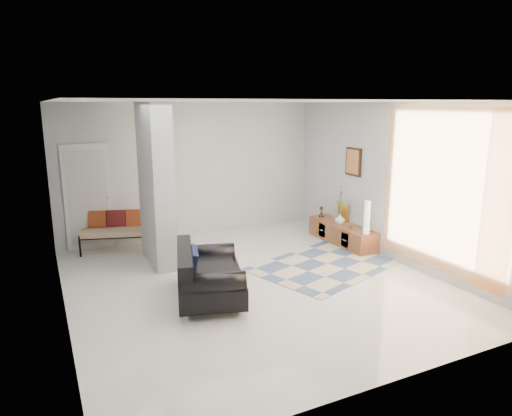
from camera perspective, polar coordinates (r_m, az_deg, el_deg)
name	(u,v)px	position (r m, az deg, el deg)	size (l,w,h in m)	color
floor	(254,283)	(7.31, -0.31, -9.31)	(6.00, 6.00, 0.00)	white
ceiling	(253,101)	(6.77, -0.34, 13.19)	(6.00, 6.00, 0.00)	white
wall_back	(192,171)	(9.66, -8.04, 4.65)	(6.00, 6.00, 0.00)	silver
wall_front	(391,253)	(4.48, 16.54, -5.40)	(6.00, 6.00, 0.00)	silver
wall_left	(57,215)	(6.26, -23.66, -0.79)	(6.00, 6.00, 0.00)	silver
wall_right	(393,183)	(8.45, 16.79, 3.04)	(6.00, 6.00, 0.00)	silver
partition_column	(156,185)	(8.04, -12.42, 2.82)	(0.35, 1.20, 2.80)	#A9AEB1
hallway_door	(87,198)	(9.27, -20.32, 1.24)	(0.85, 0.06, 2.04)	white
curtain	(442,191)	(7.59, 22.20, 1.95)	(2.55, 2.55, 0.00)	#F89141
wall_art	(353,162)	(9.23, 12.08, 5.68)	(0.04, 0.45, 0.55)	#341B0E
media_console	(342,233)	(9.40, 10.69, -3.14)	(0.45, 1.75, 0.80)	brown
loveseat	(206,275)	(6.67, -6.33, -8.33)	(1.29, 1.72, 0.76)	silver
daybed	(122,228)	(9.16, -16.44, -2.44)	(1.65, 1.05, 0.77)	black
area_rug	(328,264)	(8.21, 8.94, -6.91)	(2.62, 1.74, 0.01)	beige
cylinder_lamp	(367,217)	(8.68, 13.70, -1.16)	(0.11, 0.11, 0.62)	beige
bronze_figurine	(321,212)	(9.83, 8.17, -0.47)	(0.11, 0.11, 0.23)	#302315
vase	(340,219)	(9.31, 10.43, -1.37)	(0.20, 0.20, 0.21)	white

